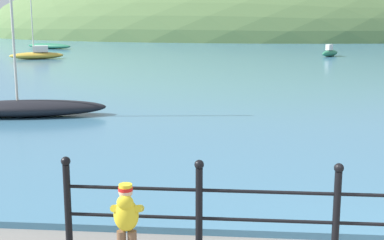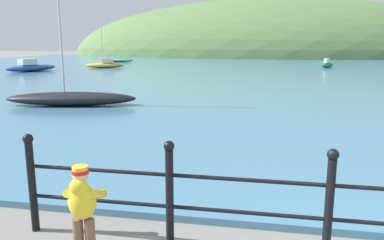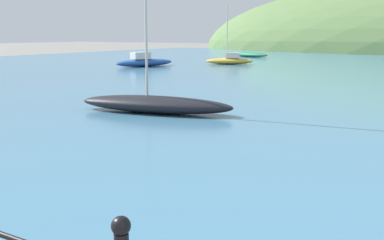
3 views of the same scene
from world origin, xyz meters
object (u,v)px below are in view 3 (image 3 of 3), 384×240
Objects in this scene: boat_far_left at (144,62)px; boat_mid_harbor at (229,60)px; boat_white_sailboat at (250,55)px; boat_twin_mast at (155,103)px.

boat_mid_harbor is at bearing 51.62° from boat_far_left.
boat_white_sailboat is 0.85× the size of boat_twin_mast.
boat_far_left is 0.84× the size of boat_twin_mast.
boat_mid_harbor is 20.75m from boat_twin_mast.
boat_white_sailboat is at bearing 86.62° from boat_far_left.
boat_twin_mast is (11.14, -14.48, -0.05)m from boat_far_left.
boat_mid_harbor is (3.95, 4.99, -0.02)m from boat_far_left.
boat_far_left is 6.37m from boat_mid_harbor.
boat_white_sailboat is 15.63m from boat_far_left.
boat_twin_mast reaches higher than boat_white_sailboat.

